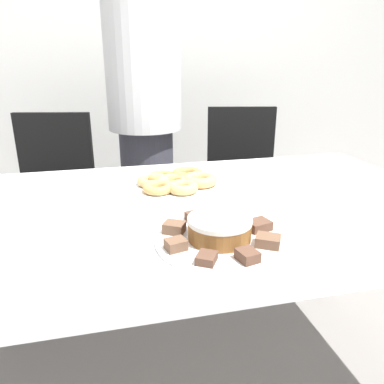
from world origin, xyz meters
TOP-DOWN VIEW (x-y plane):
  - ground_plane at (0.00, 0.00)m, footprint 12.00×12.00m
  - wall_back at (0.00, 1.60)m, footprint 8.00×0.05m
  - table at (0.00, 0.00)m, footprint 1.70×1.00m
  - person_standing at (-0.06, 0.94)m, footprint 0.39×0.39m
  - office_chair_left at (-0.57, 0.84)m, footprint 0.52×0.52m
  - office_chair_right at (0.47, 0.84)m, footprint 0.52×0.52m
  - plate_cake at (-0.02, -0.27)m, footprint 0.33×0.33m
  - plate_donuts at (-0.05, 0.18)m, footprint 0.34×0.34m
  - frosted_cake at (-0.02, -0.27)m, footprint 0.16×0.16m
  - lamington_0 at (-0.05, -0.15)m, footprint 0.06×0.07m
  - lamington_1 at (-0.12, -0.20)m, footprint 0.07×0.07m
  - lamington_2 at (-0.13, -0.30)m, footprint 0.06×0.05m
  - lamington_3 at (-0.08, -0.37)m, footprint 0.06×0.06m
  - lamington_4 at (0.01, -0.38)m, footprint 0.05×0.06m
  - lamington_5 at (0.09, -0.33)m, footprint 0.07×0.07m
  - lamington_6 at (0.10, -0.24)m, footprint 0.07×0.06m
  - lamington_7 at (0.05, -0.16)m, footprint 0.07×0.07m
  - donut_0 at (-0.05, 0.18)m, footprint 0.12×0.12m
  - donut_1 at (-0.12, 0.12)m, footprint 0.10×0.10m
  - donut_2 at (-0.03, 0.10)m, footprint 0.10×0.10m
  - donut_3 at (0.04, 0.16)m, footprint 0.12×0.12m
  - donut_4 at (0.01, 0.24)m, footprint 0.12×0.12m
  - donut_5 at (-0.08, 0.24)m, footprint 0.11×0.11m
  - donut_6 at (-0.12, 0.20)m, footprint 0.12×0.12m
  - napkin at (-0.44, 0.04)m, footprint 0.13×0.11m

SIDE VIEW (x-z plane):
  - ground_plane at x=0.00m, z-range 0.00..0.00m
  - office_chair_left at x=-0.57m, z-range -0.02..0.90m
  - office_chair_right at x=0.47m, z-range -0.02..0.90m
  - table at x=0.00m, z-range 0.29..1.03m
  - napkin at x=-0.44m, z-range 0.74..0.74m
  - plate_cake at x=-0.02m, z-range 0.74..0.75m
  - plate_donuts at x=-0.05m, z-range 0.74..0.75m
  - lamington_3 at x=-0.08m, z-range 0.75..0.77m
  - lamington_7 at x=0.05m, z-range 0.75..0.77m
  - lamington_0 at x=-0.05m, z-range 0.75..0.77m
  - lamington_6 at x=0.10m, z-range 0.75..0.77m
  - lamington_4 at x=0.01m, z-range 0.75..0.77m
  - lamington_5 at x=0.09m, z-range 0.75..0.77m
  - lamington_2 at x=-0.13m, z-range 0.75..0.77m
  - lamington_1 at x=-0.12m, z-range 0.75..0.77m
  - donut_5 at x=-0.08m, z-range 0.75..0.78m
  - donut_0 at x=-0.05m, z-range 0.75..0.78m
  - donut_1 at x=-0.12m, z-range 0.75..0.78m
  - donut_6 at x=-0.12m, z-range 0.75..0.78m
  - donut_2 at x=-0.03m, z-range 0.75..0.78m
  - donut_4 at x=0.01m, z-range 0.75..0.78m
  - donut_3 at x=0.04m, z-range 0.75..0.78m
  - frosted_cake at x=-0.02m, z-range 0.75..0.80m
  - person_standing at x=-0.06m, z-range 0.04..1.69m
  - wall_back at x=0.00m, z-range 0.00..2.60m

